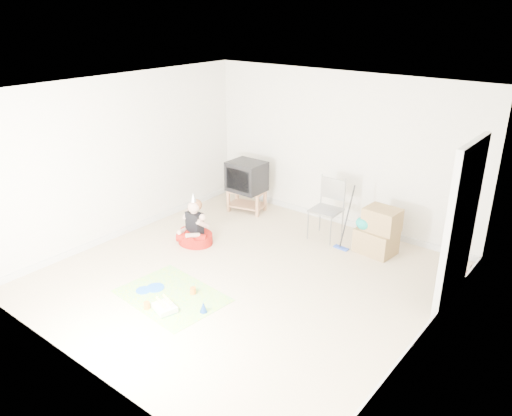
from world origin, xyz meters
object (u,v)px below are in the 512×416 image
Objects in this scene: folding_chair at (326,210)px; cardboard_boxes at (378,232)px; tv_stand at (247,199)px; crt_tv at (247,176)px; seated_woman at (195,232)px; birthday_cake at (165,308)px.

cardboard_boxes is (0.89, 0.05, -0.14)m from folding_chair.
cardboard_boxes is at bearing -1.22° from tv_stand.
seated_woman is (0.20, -1.55, -0.49)m from crt_tv.
cardboard_boxes is 2.86m from seated_woman.
cardboard_boxes is 0.85× the size of seated_woman.
birthday_cake is (-1.37, -3.11, -0.31)m from cardboard_boxes.
seated_woman reaches higher than birthday_cake.
birthday_cake is at bearing -56.61° from seated_woman.
folding_chair reaches higher than birthday_cake.
folding_chair is at bearing 81.23° from birthday_cake.
tv_stand is 0.84× the size of seated_woman.
cardboard_boxes is at bearing -1.53° from crt_tv.
tv_stand is at bearing 178.78° from cardboard_boxes.
birthday_cake is at bearing -113.68° from cardboard_boxes.
folding_chair reaches higher than crt_tv.
crt_tv reaches higher than seated_woman.
tv_stand reaches higher than birthday_cake.
seated_woman is (-2.43, -1.49, -0.16)m from cardboard_boxes.
birthday_cake is at bearing -68.56° from crt_tv.
crt_tv is 0.86× the size of cardboard_boxes.
tv_stand is 2.63m from cardboard_boxes.
cardboard_boxes is at bearing 3.20° from folding_chair.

